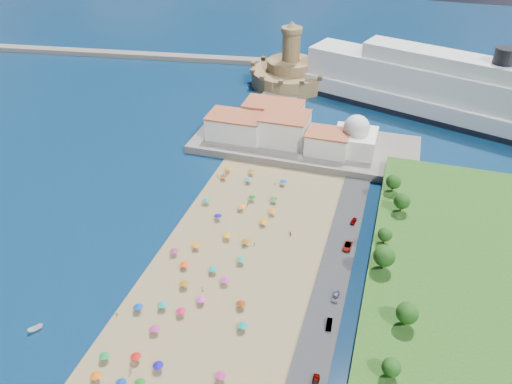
% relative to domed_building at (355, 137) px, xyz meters
% --- Properties ---
extents(ground, '(700.00, 700.00, 0.00)m').
position_rel_domed_building_xyz_m(ground, '(-30.00, -71.00, -8.97)').
color(ground, '#071938').
rests_on(ground, ground).
extents(terrace, '(90.00, 36.00, 3.00)m').
position_rel_domed_building_xyz_m(terrace, '(-20.00, 2.00, -7.47)').
color(terrace, '#59544C').
rests_on(terrace, ground).
extents(jetty, '(18.00, 70.00, 2.40)m').
position_rel_domed_building_xyz_m(jetty, '(-42.00, 37.00, -7.77)').
color(jetty, '#59544C').
rests_on(jetty, ground).
extents(breakwater, '(199.03, 34.77, 2.60)m').
position_rel_domed_building_xyz_m(breakwater, '(-140.00, 82.00, -7.67)').
color(breakwater, '#59544C').
rests_on(breakwater, ground).
extents(waterfront_buildings, '(57.00, 29.00, 11.00)m').
position_rel_domed_building_xyz_m(waterfront_buildings, '(-33.05, 2.64, -1.10)').
color(waterfront_buildings, silver).
rests_on(waterfront_buildings, terrace).
extents(domed_building, '(16.00, 16.00, 15.00)m').
position_rel_domed_building_xyz_m(domed_building, '(0.00, 0.00, 0.00)').
color(domed_building, silver).
rests_on(domed_building, terrace).
extents(fortress, '(40.00, 40.00, 32.40)m').
position_rel_domed_building_xyz_m(fortress, '(-42.00, 67.00, -2.29)').
color(fortress, olive).
rests_on(fortress, ground).
extents(cruise_ship, '(159.91, 72.22, 35.07)m').
position_rel_domed_building_xyz_m(cruise_ship, '(31.71, 50.28, 1.41)').
color(cruise_ship, black).
rests_on(cruise_ship, ground).
extents(beach_parasols, '(31.22, 115.37, 2.20)m').
position_rel_domed_building_xyz_m(beach_parasols, '(-30.77, -83.26, -6.83)').
color(beach_parasols, gray).
rests_on(beach_parasols, beach).
extents(beachgoers, '(35.95, 101.54, 1.90)m').
position_rel_domed_building_xyz_m(beachgoers, '(-29.77, -72.58, -7.84)').
color(beachgoers, tan).
rests_on(beachgoers, beach).
extents(moored_boats, '(6.46, 21.09, 1.47)m').
position_rel_domed_building_xyz_m(moored_boats, '(-62.59, -118.39, -8.25)').
color(moored_boats, white).
rests_on(moored_boats, ground).
extents(parked_cars, '(2.66, 65.86, 1.40)m').
position_rel_domed_building_xyz_m(parked_cars, '(6.00, -72.48, -7.61)').
color(parked_cars, gray).
rests_on(parked_cars, promenade).
extents(hillside_trees, '(15.13, 106.41, 7.58)m').
position_rel_domed_building_xyz_m(hillside_trees, '(18.15, -78.93, 1.05)').
color(hillside_trees, '#382314').
rests_on(hillside_trees, hillside).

